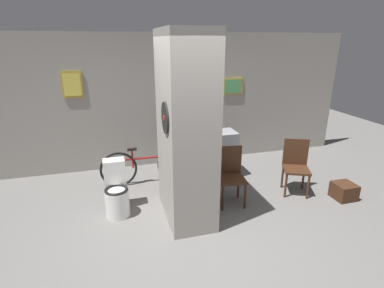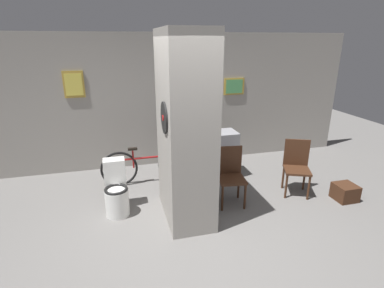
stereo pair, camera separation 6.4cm
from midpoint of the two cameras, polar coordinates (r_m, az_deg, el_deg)
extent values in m
plane|color=slate|center=(4.15, 0.82, -17.12)|extent=(14.00, 14.00, 0.00)
cube|color=gray|center=(6.02, -6.24, 8.02)|extent=(8.00, 0.06, 2.60)
cube|color=#B79338|center=(5.87, -22.15, 10.43)|extent=(0.36, 0.02, 0.48)
cube|color=#E0CC4C|center=(5.86, -22.16, 10.41)|extent=(0.30, 0.01, 0.39)
cube|color=#B79338|center=(6.35, 7.45, 10.84)|extent=(0.44, 0.02, 0.34)
cube|color=#4C9959|center=(6.34, 7.50, 10.82)|extent=(0.36, 0.01, 0.28)
cube|color=gray|center=(4.05, -1.66, 2.63)|extent=(0.61, 1.14, 2.60)
cylinder|color=black|center=(3.71, -5.64, 4.98)|extent=(0.03, 0.40, 0.40)
cylinder|color=red|center=(3.71, -5.87, 4.96)|extent=(0.01, 0.07, 0.07)
cube|color=gray|center=(5.53, 2.03, -2.23)|extent=(1.18, 0.44, 0.87)
cylinder|color=white|center=(4.59, -14.42, -10.83)|extent=(0.35, 0.35, 0.41)
torus|color=black|center=(4.49, -14.64, -8.45)|extent=(0.34, 0.34, 0.04)
cube|color=white|center=(4.63, -14.92, -5.13)|extent=(0.31, 0.20, 0.39)
cylinder|color=#422616|center=(4.59, 5.46, -10.25)|extent=(0.04, 0.04, 0.41)
cylinder|color=#422616|center=(4.68, 9.70, -9.83)|extent=(0.04, 0.04, 0.41)
cylinder|color=#422616|center=(4.89, 4.47, -8.26)|extent=(0.04, 0.04, 0.41)
cylinder|color=#422616|center=(4.97, 8.46, -7.92)|extent=(0.04, 0.04, 0.41)
cube|color=#422616|center=(4.68, 7.13, -6.62)|extent=(0.45, 0.45, 0.04)
cube|color=#422616|center=(4.74, 6.66, -2.99)|extent=(0.41, 0.08, 0.45)
cylinder|color=#422616|center=(5.15, 17.08, -7.64)|extent=(0.04, 0.04, 0.41)
cylinder|color=#422616|center=(5.22, 20.91, -7.69)|extent=(0.04, 0.04, 0.41)
cylinder|color=#422616|center=(5.46, 16.52, -5.99)|extent=(0.04, 0.04, 0.41)
cylinder|color=#422616|center=(5.53, 20.12, -6.07)|extent=(0.04, 0.04, 0.41)
cube|color=#422616|center=(5.25, 18.92, -4.62)|extent=(0.53, 0.53, 0.04)
cube|color=#422616|center=(5.33, 18.83, -1.40)|extent=(0.38, 0.19, 0.45)
torus|color=black|center=(5.40, -14.12, -4.72)|extent=(0.64, 0.04, 0.64)
torus|color=black|center=(5.49, -3.62, -3.72)|extent=(0.64, 0.04, 0.64)
cylinder|color=maroon|center=(5.36, -8.91, -2.61)|extent=(0.92, 0.04, 0.04)
cylinder|color=maroon|center=(5.34, -11.58, -2.85)|extent=(0.03, 0.03, 0.33)
cylinder|color=maroon|center=(5.42, -4.18, -2.16)|extent=(0.03, 0.03, 0.30)
cube|color=black|center=(5.27, -11.72, -0.99)|extent=(0.16, 0.06, 0.04)
cylinder|color=#262626|center=(5.37, -4.22, -0.66)|extent=(0.03, 0.42, 0.03)
cylinder|color=silver|center=(5.40, 2.33, 3.34)|extent=(0.08, 0.08, 0.22)
cylinder|color=silver|center=(5.36, 2.35, 4.92)|extent=(0.03, 0.03, 0.09)
sphere|color=#333333|center=(5.35, 2.36, 5.51)|extent=(0.03, 0.03, 0.03)
cube|color=#422616|center=(5.50, 26.66, -8.02)|extent=(0.33, 0.33, 0.26)
camera|label=1|loc=(0.03, -90.40, -0.14)|focal=28.00mm
camera|label=2|loc=(0.03, 89.60, 0.14)|focal=28.00mm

